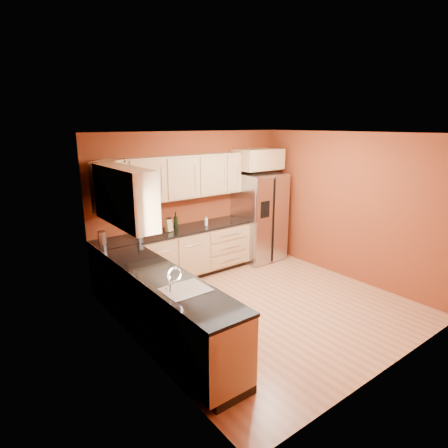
{
  "coord_description": "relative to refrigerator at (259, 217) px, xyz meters",
  "views": [
    {
      "loc": [
        -3.68,
        -3.84,
        2.73
      ],
      "look_at": [
        -0.09,
        0.9,
        1.13
      ],
      "focal_mm": 30.0,
      "sensor_mm": 36.0,
      "label": 1
    }
  ],
  "objects": [
    {
      "name": "countertop_left",
      "position": [
        -3.04,
        -1.62,
        0.01
      ],
      "size": [
        0.62,
        2.8,
        0.04
      ],
      "primitive_type": "cube",
      "color": "black",
      "rests_on": "base_cabinets_left"
    },
    {
      "name": "wine_bottle_b",
      "position": [
        -1.86,
        0.12,
        0.19
      ],
      "size": [
        0.08,
        0.08,
        0.31
      ],
      "primitive_type": null,
      "rotation": [
        0.0,
        0.0,
        0.2
      ],
      "color": "black",
      "rests_on": "countertop_back"
    },
    {
      "name": "canister_right",
      "position": [
        -2.59,
        0.06,
        0.13
      ],
      "size": [
        0.16,
        0.16,
        0.2
      ],
      "primitive_type": "cylinder",
      "rotation": [
        0.0,
        0.0,
        -0.38
      ],
      "color": "#B9B9BE",
      "rests_on": "countertop_back"
    },
    {
      "name": "canister_left",
      "position": [
        -3.2,
        0.07,
        0.13
      ],
      "size": [
        0.17,
        0.17,
        0.2
      ],
      "primitive_type": "cylinder",
      "rotation": [
        0.0,
        0.0,
        -0.43
      ],
      "color": "#B9B9BE",
      "rests_on": "countertop_back"
    },
    {
      "name": "over_fridge_cabinet",
      "position": [
        0.0,
        0.07,
        1.16
      ],
      "size": [
        0.92,
        0.6,
        0.4
      ],
      "primitive_type": "cube",
      "color": "#A98552",
      "rests_on": "wall_back"
    },
    {
      "name": "wall_left",
      "position": [
        -3.35,
        -1.62,
        0.41
      ],
      "size": [
        0.04,
        4.0,
        2.6
      ],
      "primitive_type": "cube",
      "color": "maroon",
      "rests_on": "floor"
    },
    {
      "name": "wall_right",
      "position": [
        0.65,
        -1.62,
        0.41
      ],
      "size": [
        0.04,
        4.0,
        2.6
      ],
      "primitive_type": "cube",
      "color": "maroon",
      "rests_on": "floor"
    },
    {
      "name": "base_cabinets_left",
      "position": [
        -3.05,
        -1.62,
        -0.45
      ],
      "size": [
        0.6,
        2.8,
        0.88
      ],
      "primitive_type": "cube",
      "color": "#A98552",
      "rests_on": "floor"
    },
    {
      "name": "wine_bottle_a",
      "position": [
        -2.6,
        0.09,
        0.18
      ],
      "size": [
        0.09,
        0.09,
        0.3
      ],
      "primitive_type": null,
      "rotation": [
        0.0,
        0.0,
        -0.36
      ],
      "color": "black",
      "rests_on": "countertop_back"
    },
    {
      "name": "wall_front",
      "position": [
        -1.35,
        -3.62,
        0.41
      ],
      "size": [
        4.0,
        0.04,
        2.6
      ],
      "primitive_type": "cube",
      "color": "maroon",
      "rests_on": "floor"
    },
    {
      "name": "sink_faucet",
      "position": [
        -3.04,
        -2.12,
        0.18
      ],
      "size": [
        0.5,
        0.42,
        0.3
      ],
      "primitive_type": null,
      "color": "white",
      "rests_on": "countertop_left"
    },
    {
      "name": "soap_dispenser",
      "position": [
        -1.29,
        0.01,
        0.11
      ],
      "size": [
        0.07,
        0.07,
        0.17
      ],
      "primitive_type": "cylinder",
      "rotation": [
        0.0,
        0.0,
        -0.3
      ],
      "color": "silver",
      "rests_on": "countertop_back"
    },
    {
      "name": "corner_upper_cabinet",
      "position": [
        -3.02,
        0.04,
        0.94
      ],
      "size": [
        0.67,
        0.67,
        0.75
      ],
      "primitive_type": "cube",
      "rotation": [
        0.0,
        0.0,
        0.79
      ],
      "color": "#A98552",
      "rests_on": "wall_back"
    },
    {
      "name": "upper_cabinets_back",
      "position": [
        -1.6,
        0.21,
        0.94
      ],
      "size": [
        2.3,
        0.33,
        0.75
      ],
      "primitive_type": "cube",
      "color": "#A98552",
      "rests_on": "wall_back"
    },
    {
      "name": "countertop_back",
      "position": [
        -1.9,
        0.06,
        0.01
      ],
      "size": [
        2.9,
        0.62,
        0.04
      ],
      "primitive_type": "cube",
      "color": "black",
      "rests_on": "base_cabinets_back"
    },
    {
      "name": "window",
      "position": [
        -3.33,
        -2.12,
        0.66
      ],
      "size": [
        0.03,
        0.9,
        1.0
      ],
      "primitive_type": "cube",
      "color": "white",
      "rests_on": "wall_left"
    },
    {
      "name": "base_cabinets_back",
      "position": [
        -1.9,
        0.07,
        -0.45
      ],
      "size": [
        2.9,
        0.6,
        0.88
      ],
      "primitive_type": "cube",
      "color": "#A98552",
      "rests_on": "floor"
    },
    {
      "name": "refrigerator",
      "position": [
        0.0,
        0.0,
        0.0
      ],
      "size": [
        0.9,
        0.75,
        1.78
      ],
      "primitive_type": "cube",
      "color": "#B9B9BE",
      "rests_on": "floor"
    },
    {
      "name": "ceiling",
      "position": [
        -1.35,
        -1.62,
        1.71
      ],
      "size": [
        4.0,
        4.0,
        0.0
      ],
      "primitive_type": "plane",
      "color": "white",
      "rests_on": "wall_back"
    },
    {
      "name": "floor",
      "position": [
        -1.35,
        -1.62,
        -0.89
      ],
      "size": [
        4.0,
        4.0,
        0.0
      ],
      "primitive_type": "plane",
      "color": "#A76640",
      "rests_on": "ground"
    },
    {
      "name": "upper_cabinets_left",
      "position": [
        -3.19,
        -0.9,
        0.94
      ],
      "size": [
        0.33,
        1.35,
        0.75
      ],
      "primitive_type": "cube",
      "color": "#A98552",
      "rests_on": "wall_left"
    },
    {
      "name": "wall_back",
      "position": [
        -1.35,
        0.38,
        0.41
      ],
      "size": [
        4.0,
        0.04,
        2.6
      ],
      "primitive_type": "cube",
      "color": "maroon",
      "rests_on": "floor"
    },
    {
      "name": "knife_block",
      "position": [
        -2.03,
        0.08,
        0.13
      ],
      "size": [
        0.11,
        0.1,
        0.2
      ],
      "primitive_type": "cube",
      "rotation": [
        0.0,
        0.0,
        0.12
      ],
      "color": "#A98A52",
      "rests_on": "countertop_back"
    }
  ]
}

